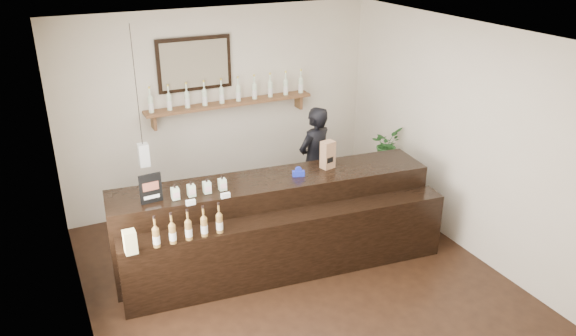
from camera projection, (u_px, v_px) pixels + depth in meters
The scene contains 10 objects.
ground at pixel (299, 285), 6.41m from camera, with size 5.00×5.00×0.00m, color black.
room_shell at pixel (301, 146), 5.74m from camera, with size 5.00×5.00×5.00m.
back_wall_decor at pixel (212, 87), 7.61m from camera, with size 2.66×0.96×1.69m.
counter at pixel (277, 226), 6.67m from camera, with size 3.83×1.39×1.23m.
promo_sign at pixel (151, 188), 5.93m from camera, with size 0.24×0.04×0.33m.
paper_bag at pixel (328, 155), 6.79m from camera, with size 0.18×0.15×0.34m.
tape_dispenser at pixel (298, 173), 6.61m from camera, with size 0.15×0.10×0.12m.
side_cabinet at pixel (383, 182), 8.12m from camera, with size 0.49×0.58×0.72m.
potted_plant at pixel (386, 144), 7.88m from camera, with size 0.41×0.36×0.46m, color #285C25.
shopkeeper at pixel (315, 154), 7.75m from camera, with size 0.64×0.42×1.75m, color black.
Camera 1 is at (-2.44, -4.77, 3.78)m, focal length 35.00 mm.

